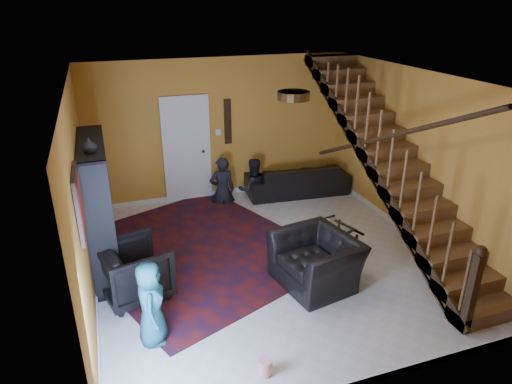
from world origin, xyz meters
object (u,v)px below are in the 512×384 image
sofa (297,179)px  armchair_left (135,270)px  armchair_right (316,261)px  bookshelf (100,210)px  coffee_table (319,241)px

sofa → armchair_left: bearing=41.1°
sofa → armchair_right: size_ratio=1.87×
armchair_right → sofa: bearing=150.2°
bookshelf → sofa: bearing=23.5°
bookshelf → coffee_table: bearing=-12.6°
bookshelf → armchair_left: 1.12m
sofa → coffee_table: sofa is taller
bookshelf → armchair_right: size_ratio=1.77×
armchair_left → bookshelf: bearing=7.4°
sofa → coffee_table: (-0.67, -2.42, -0.08)m
bookshelf → coffee_table: bookshelf is taller
armchair_left → coffee_table: bearing=-100.7°
sofa → armchair_left: 4.40m
bookshelf → armchair_left: bearing=-68.4°
armchair_right → coffee_table: size_ratio=0.94×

